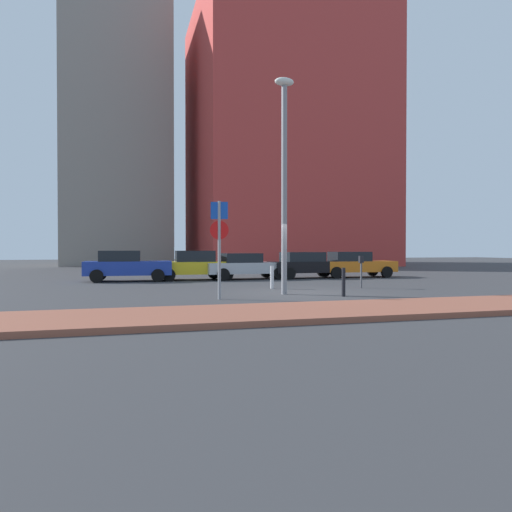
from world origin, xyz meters
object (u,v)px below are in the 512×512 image
object	(u,v)px
traffic_bollard_near	(272,277)
traffic_bollard_mid	(344,282)
parked_car_blue	(126,266)
parked_car_silver	(245,266)
parking_sign_post	(219,237)
street_lamp	(284,168)
parking_meter	(361,267)
parked_car_black	(306,264)
parked_car_orange	(354,264)
parked_car_yellow	(196,265)

from	to	relation	value
traffic_bollard_near	traffic_bollard_mid	distance (m)	3.91
parked_car_blue	parked_car_silver	distance (m)	6.09
parking_sign_post	traffic_bollard_mid	xyz separation A→B (m)	(4.25, -0.25, -1.50)
street_lamp	traffic_bollard_mid	world-z (taller)	street_lamp
parked_car_silver	parking_meter	xyz separation A→B (m)	(3.21, -6.86, 0.14)
street_lamp	parked_car_silver	bearing A→B (deg)	85.18
parked_car_black	traffic_bollard_near	size ratio (longest dim) A/B	4.50
parked_car_black	parking_meter	bearing A→B (deg)	-92.24
parked_car_black	street_lamp	xyz separation A→B (m)	(-4.19, -8.44, 3.71)
traffic_bollard_near	traffic_bollard_mid	xyz separation A→B (m)	(1.39, -3.66, 0.03)
traffic_bollard_mid	parked_car_orange	bearing A→B (deg)	60.71
parked_car_black	street_lamp	bearing A→B (deg)	-116.41
parked_car_blue	parked_car_silver	bearing A→B (deg)	-0.31
parked_car_blue	parking_sign_post	world-z (taller)	parking_sign_post
traffic_bollard_mid	parking_sign_post	bearing A→B (deg)	176.62
parked_car_silver	parked_car_orange	size ratio (longest dim) A/B	1.02
parked_car_orange	parking_sign_post	distance (m)	13.56
parked_car_silver	parked_car_orange	bearing A→B (deg)	-0.58
parking_meter	parked_car_blue	bearing A→B (deg)	143.45
parked_car_orange	traffic_bollard_near	distance (m)	9.10
parked_car_yellow	parked_car_silver	xyz separation A→B (m)	(2.58, -0.13, -0.05)
parked_car_black	street_lamp	world-z (taller)	street_lamp
parked_car_silver	parked_car_blue	bearing A→B (deg)	179.69
parking_sign_post	traffic_bollard_mid	distance (m)	4.51
parked_car_orange	parking_sign_post	size ratio (longest dim) A/B	1.44
parked_car_orange	street_lamp	bearing A→B (deg)	-130.21
parked_car_silver	traffic_bollard_mid	xyz separation A→B (m)	(0.99, -9.74, -0.23)
parking_sign_post	parked_car_blue	bearing A→B (deg)	106.59
parked_car_blue	parked_car_yellow	size ratio (longest dim) A/B	0.98
parked_car_yellow	street_lamp	bearing A→B (deg)	-77.83
parked_car_yellow	parked_car_black	size ratio (longest dim) A/B	1.05
traffic_bollard_near	traffic_bollard_mid	world-z (taller)	traffic_bollard_mid
parked_car_orange	traffic_bollard_mid	bearing A→B (deg)	-119.29
parked_car_silver	traffic_bollard_near	distance (m)	6.10
parked_car_yellow	traffic_bollard_near	xyz separation A→B (m)	(2.18, -6.21, -0.31)
parked_car_blue	street_lamp	size ratio (longest dim) A/B	0.56
parked_car_blue	parked_car_orange	world-z (taller)	parked_car_blue
parked_car_silver	parked_car_black	xyz separation A→B (m)	(3.48, -0.06, 0.04)
parked_car_black	parking_sign_post	world-z (taller)	parking_sign_post
parked_car_blue	parked_car_yellow	xyz separation A→B (m)	(3.52, 0.10, -0.01)
parked_car_yellow	parking_sign_post	size ratio (longest dim) A/B	1.39
street_lamp	parked_car_black	bearing A→B (deg)	63.59
traffic_bollard_near	parked_car_orange	bearing A→B (deg)	41.46
parked_car_orange	parking_meter	world-z (taller)	parked_car_orange
parked_car_silver	parked_car_orange	distance (m)	6.42
parking_sign_post	traffic_bollard_near	world-z (taller)	parking_sign_post
parked_car_blue	parking_sign_post	bearing A→B (deg)	-73.41
parked_car_black	traffic_bollard_mid	distance (m)	10.00
parked_car_silver	parked_car_orange	world-z (taller)	parked_car_orange
parked_car_blue	parked_car_black	xyz separation A→B (m)	(9.57, -0.09, -0.03)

